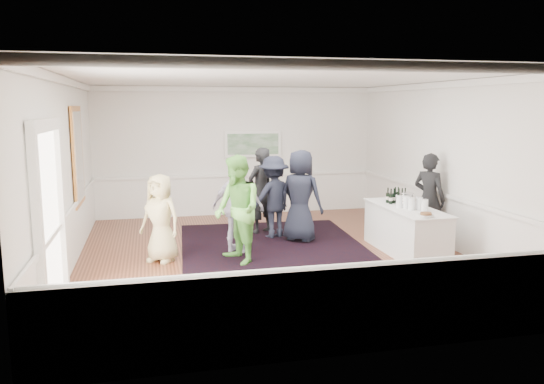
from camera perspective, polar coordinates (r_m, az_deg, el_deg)
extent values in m
plane|color=brown|center=(9.79, 0.12, -6.91)|extent=(8.00, 8.00, 0.00)
cube|color=white|center=(9.42, 0.12, 12.14)|extent=(7.00, 8.00, 0.02)
cube|color=white|center=(9.33, -21.33, 1.69)|extent=(0.02, 8.00, 3.20)
cube|color=white|center=(10.81, 18.52, 2.80)|extent=(0.02, 8.00, 3.20)
cube|color=white|center=(13.38, -3.79, 4.39)|extent=(7.00, 0.02, 3.20)
cube|color=white|center=(5.69, 9.32, -2.24)|extent=(7.00, 0.02, 3.20)
cube|color=#DB8C40|center=(10.58, -20.16, 3.67)|extent=(0.04, 1.25, 1.85)
cube|color=white|center=(10.58, -20.03, 3.67)|extent=(0.01, 1.05, 1.65)
cube|color=white|center=(6.74, -23.78, -4.61)|extent=(0.10, 0.14, 2.40)
cube|color=white|center=(8.32, -21.73, -1.97)|extent=(0.10, 0.14, 2.40)
cube|color=white|center=(7.38, -23.26, 6.62)|extent=(0.10, 1.78, 0.16)
cube|color=white|center=(7.53, -22.91, -3.16)|extent=(0.02, 1.50, 2.40)
cube|color=white|center=(13.38, -2.07, 5.18)|extent=(1.44, 0.05, 0.66)
cube|color=#256329|center=(13.35, -2.04, 5.17)|extent=(1.30, 0.01, 0.52)
cube|color=black|center=(10.24, 0.26, -6.12)|extent=(3.76, 4.79, 0.02)
cube|color=silver|center=(10.23, 14.18, -4.02)|extent=(0.76, 2.09, 0.86)
cube|color=silver|center=(10.14, 14.28, -1.64)|extent=(0.82, 2.15, 0.02)
imported|color=black|center=(10.89, 16.54, -0.73)|extent=(0.72, 0.79, 1.82)
imported|color=#CFBD81|center=(9.50, -11.91, -2.76)|extent=(0.91, 0.85, 1.56)
imported|color=#67BA4A|center=(9.18, -3.73, -1.93)|extent=(0.96, 1.09, 1.90)
imported|color=#BDB5CB|center=(9.86, -3.69, -1.69)|extent=(1.08, 0.87, 1.71)
imported|color=black|center=(10.97, 0.19, -0.57)|extent=(1.24, 0.93, 1.71)
imported|color=black|center=(11.37, -1.22, 0.15)|extent=(0.81, 0.74, 1.86)
imported|color=black|center=(10.69, 3.09, -0.42)|extent=(1.07, 1.05, 1.86)
cylinder|color=#78A83C|center=(9.84, 14.77, -1.21)|extent=(0.12, 0.12, 0.24)
cylinder|color=#EB455C|center=(9.92, 15.58, -1.16)|extent=(0.12, 0.12, 0.24)
cylinder|color=#68BB42|center=(10.01, 13.53, -0.99)|extent=(0.12, 0.12, 0.24)
cylinder|color=white|center=(9.74, 16.10, -1.37)|extent=(0.12, 0.12, 0.24)
cylinder|color=silver|center=(10.00, 14.25, -1.03)|extent=(0.12, 0.12, 0.24)
cylinder|color=silver|center=(10.27, 14.21, -0.79)|extent=(0.26, 0.26, 0.24)
imported|color=white|center=(9.31, 16.22, -2.42)|extent=(0.25, 0.25, 0.06)
cylinder|color=brown|center=(9.30, 16.23, -2.28)|extent=(0.19, 0.19, 0.04)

